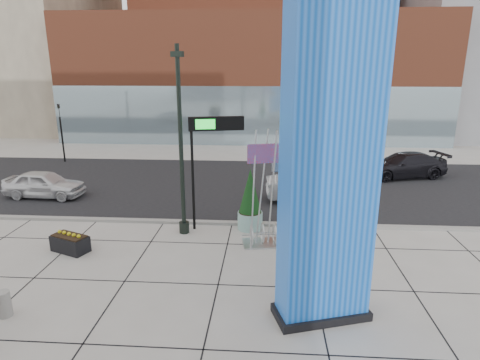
# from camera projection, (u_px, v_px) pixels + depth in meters

# --- Properties ---
(ground) EXTENTS (160.00, 160.00, 0.00)m
(ground) POSITION_uv_depth(u_px,v_px,m) (192.00, 268.00, 13.59)
(ground) COLOR #9E9991
(ground) RESTS_ON ground
(street_asphalt) EXTENTS (80.00, 12.00, 0.02)m
(street_asphalt) POSITION_uv_depth(u_px,v_px,m) (224.00, 184.00, 23.18)
(street_asphalt) COLOR black
(street_asphalt) RESTS_ON ground
(curb_edge) EXTENTS (80.00, 0.30, 0.12)m
(curb_edge) POSITION_uv_depth(u_px,v_px,m) (209.00, 222.00, 17.41)
(curb_edge) COLOR gray
(curb_edge) RESTS_ON ground
(tower_podium) EXTENTS (34.00, 10.00, 11.00)m
(tower_podium) POSITION_uv_depth(u_px,v_px,m) (253.00, 78.00, 37.93)
(tower_podium) COLOR brown
(tower_podium) RESTS_ON ground
(tower_glass_front) EXTENTS (34.00, 0.60, 5.00)m
(tower_glass_front) POSITION_uv_depth(u_px,v_px,m) (250.00, 116.00, 34.15)
(tower_glass_front) COLOR #8CA5B2
(tower_glass_front) RESTS_ON ground
(blue_pylon) EXTENTS (2.74, 1.81, 8.41)m
(blue_pylon) POSITION_uv_depth(u_px,v_px,m) (329.00, 173.00, 9.90)
(blue_pylon) COLOR blue
(blue_pylon) RESTS_ON ground
(lamp_post) EXTENTS (0.50, 0.41, 7.40)m
(lamp_post) POSITION_uv_depth(u_px,v_px,m) (182.00, 161.00, 15.69)
(lamp_post) COLOR black
(lamp_post) RESTS_ON ground
(public_art_sculpture) EXTENTS (2.09, 1.27, 4.45)m
(public_art_sculpture) POSITION_uv_depth(u_px,v_px,m) (269.00, 215.00, 15.17)
(public_art_sculpture) COLOR silver
(public_art_sculpture) RESTS_ON ground
(concrete_bollard) EXTENTS (0.37, 0.37, 0.73)m
(concrete_bollard) POSITION_uv_depth(u_px,v_px,m) (4.00, 304.00, 10.91)
(concrete_bollard) COLOR gray
(concrete_bollard) RESTS_ON ground
(overhead_street_sign) EXTENTS (2.20, 0.67, 4.69)m
(overhead_street_sign) POSITION_uv_depth(u_px,v_px,m) (211.00, 134.00, 15.75)
(overhead_street_sign) COLOR black
(overhead_street_sign) RESTS_ON ground
(round_planter_east) EXTENTS (1.08, 1.08, 2.69)m
(round_planter_east) POSITION_uv_depth(u_px,v_px,m) (324.00, 217.00, 14.67)
(round_planter_east) COLOR #8EC0B9
(round_planter_east) RESTS_ON ground
(round_planter_mid) EXTENTS (0.99, 0.99, 2.46)m
(round_planter_mid) POSITION_uv_depth(u_px,v_px,m) (333.00, 204.00, 16.39)
(round_planter_mid) COLOR #8EC0B9
(round_planter_mid) RESTS_ON ground
(round_planter_west) EXTENTS (1.04, 1.04, 2.61)m
(round_planter_west) POSITION_uv_depth(u_px,v_px,m) (250.00, 201.00, 16.59)
(round_planter_west) COLOR #8EC0B9
(round_planter_west) RESTS_ON ground
(box_planter_north) EXTENTS (1.53, 1.16, 0.76)m
(box_planter_north) POSITION_uv_depth(u_px,v_px,m) (70.00, 242.00, 14.76)
(box_planter_north) COLOR black
(box_planter_north) RESTS_ON ground
(car_white_west) EXTENTS (4.15, 1.84, 1.39)m
(car_white_west) POSITION_uv_depth(u_px,v_px,m) (44.00, 184.00, 20.80)
(car_white_west) COLOR white
(car_white_west) RESTS_ON ground
(car_silver_mid) EXTENTS (4.70, 1.90, 1.52)m
(car_silver_mid) POSITION_uv_depth(u_px,v_px,m) (312.00, 187.00, 20.20)
(car_silver_mid) COLOR #ABAEB3
(car_silver_mid) RESTS_ON ground
(car_dark_east) EXTENTS (5.56, 3.31, 1.51)m
(car_dark_east) POSITION_uv_depth(u_px,v_px,m) (403.00, 165.00, 24.50)
(car_dark_east) COLOR black
(car_dark_east) RESTS_ON ground
(traffic_signal) EXTENTS (0.15, 0.18, 4.10)m
(traffic_signal) POSITION_uv_depth(u_px,v_px,m) (61.00, 130.00, 28.14)
(traffic_signal) COLOR black
(traffic_signal) RESTS_ON ground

